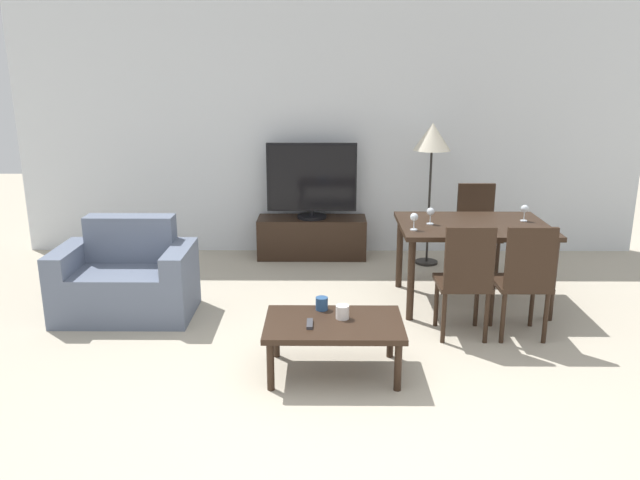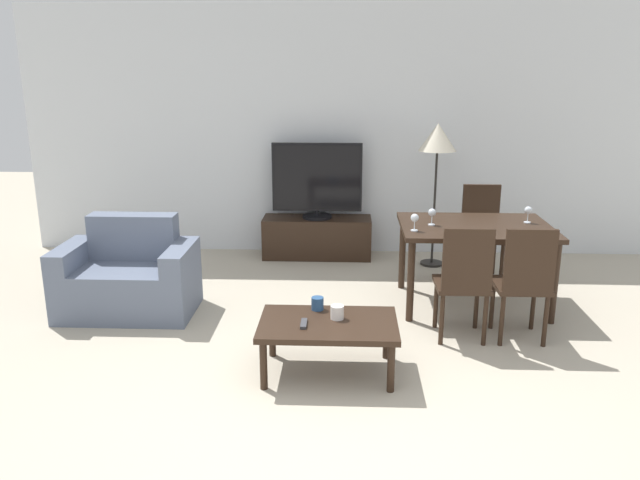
% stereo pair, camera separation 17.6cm
% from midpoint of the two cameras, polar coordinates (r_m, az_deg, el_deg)
% --- Properties ---
extents(ground_plane, '(18.00, 18.00, 0.00)m').
position_cam_midpoint_polar(ground_plane, '(3.73, -0.12, -17.67)').
color(ground_plane, '#B2A893').
extents(wall_back, '(6.88, 0.06, 2.70)m').
position_cam_midpoint_polar(wall_back, '(6.94, 0.19, 9.85)').
color(wall_back, silver).
rests_on(wall_back, ground_plane).
extents(armchair, '(1.12, 0.68, 0.81)m').
position_cam_midpoint_polar(armchair, '(5.55, -18.12, -3.56)').
color(armchair, slate).
rests_on(armchair, ground_plane).
extents(tv_stand, '(1.18, 0.40, 0.44)m').
position_cam_midpoint_polar(tv_stand, '(6.88, -1.48, 0.24)').
color(tv_stand, black).
rests_on(tv_stand, ground_plane).
extents(tv, '(0.97, 0.32, 0.82)m').
position_cam_midpoint_polar(tv, '(6.74, -1.52, 5.43)').
color(tv, black).
rests_on(tv, tv_stand).
extents(coffee_table, '(0.94, 0.60, 0.38)m').
position_cam_midpoint_polar(coffee_table, '(4.27, 0.09, -8.03)').
color(coffee_table, black).
rests_on(coffee_table, ground_plane).
extents(dining_table, '(1.28, 0.93, 0.73)m').
position_cam_midpoint_polar(dining_table, '(5.57, 12.92, 0.65)').
color(dining_table, black).
rests_on(dining_table, ground_plane).
extents(dining_chair_near, '(0.40, 0.40, 0.92)m').
position_cam_midpoint_polar(dining_chair_near, '(4.84, 12.13, -3.30)').
color(dining_chair_near, black).
rests_on(dining_chair_near, ground_plane).
extents(dining_chair_far, '(0.40, 0.40, 0.92)m').
position_cam_midpoint_polar(dining_chair_far, '(6.39, 13.37, 1.23)').
color(dining_chair_far, black).
rests_on(dining_chair_far, ground_plane).
extents(dining_chair_near_right, '(0.40, 0.40, 0.92)m').
position_cam_midpoint_polar(dining_chair_near_right, '(4.95, 17.23, -3.24)').
color(dining_chair_near_right, black).
rests_on(dining_chair_near_right, ground_plane).
extents(floor_lamp, '(0.38, 0.38, 1.49)m').
position_cam_midpoint_polar(floor_lamp, '(6.53, 9.45, 8.83)').
color(floor_lamp, black).
rests_on(floor_lamp, ground_plane).
extents(remote_primary, '(0.04, 0.15, 0.02)m').
position_cam_midpoint_polar(remote_primary, '(4.20, -2.16, -7.67)').
color(remote_primary, '#38383D').
rests_on(remote_primary, coffee_table).
extents(cup_white_near, '(0.09, 0.09, 0.09)m').
position_cam_midpoint_polar(cup_white_near, '(4.29, 0.89, -6.60)').
color(cup_white_near, white).
rests_on(cup_white_near, coffee_table).
extents(cup_colored_far, '(0.09, 0.09, 0.09)m').
position_cam_midpoint_polar(cup_colored_far, '(4.44, -0.98, -5.83)').
color(cup_colored_far, navy).
rests_on(cup_colored_far, coffee_table).
extents(wine_glass_left, '(0.07, 0.07, 0.15)m').
position_cam_midpoint_polar(wine_glass_left, '(5.43, 9.16, 2.48)').
color(wine_glass_left, silver).
rests_on(wine_glass_left, dining_table).
extents(wine_glass_center, '(0.07, 0.07, 0.15)m').
position_cam_midpoint_polar(wine_glass_center, '(5.74, 17.38, 2.65)').
color(wine_glass_center, silver).
rests_on(wine_glass_center, dining_table).
extents(wine_glass_right, '(0.07, 0.07, 0.15)m').
position_cam_midpoint_polar(wine_glass_right, '(5.22, 7.65, 1.99)').
color(wine_glass_right, silver).
rests_on(wine_glass_right, dining_table).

